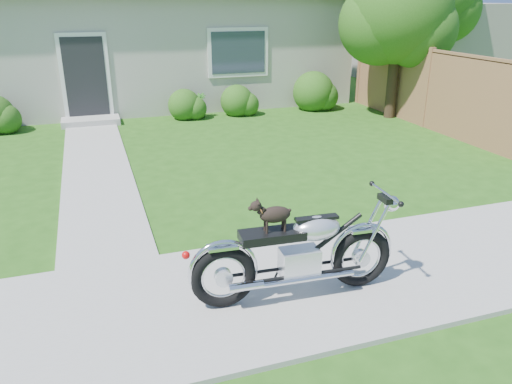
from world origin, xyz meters
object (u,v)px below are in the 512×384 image
at_px(house, 131,27).
at_px(tree_near, 405,16).
at_px(motorcycle_with_dog, 299,253).
at_px(potted_plant_right, 200,105).
at_px(fence, 428,88).

bearing_deg(house, tree_near, -39.67).
bearing_deg(motorcycle_with_dog, house, 95.07).
bearing_deg(tree_near, potted_plant_right, 160.93).
bearing_deg(potted_plant_right, house, 110.58).
bearing_deg(potted_plant_right, fence, -29.21).
height_order(fence, motorcycle_with_dog, fence).
height_order(house, potted_plant_right, house).
relative_size(house, potted_plant_right, 19.71).
distance_m(fence, motorcycle_with_dog, 8.45).
bearing_deg(house, fence, -44.74).
distance_m(house, potted_plant_right, 4.11).
distance_m(house, tree_near, 8.06).
relative_size(potted_plant_right, motorcycle_with_dog, 0.29).
distance_m(fence, potted_plant_right, 5.77).
bearing_deg(tree_near, motorcycle_with_dog, -129.37).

